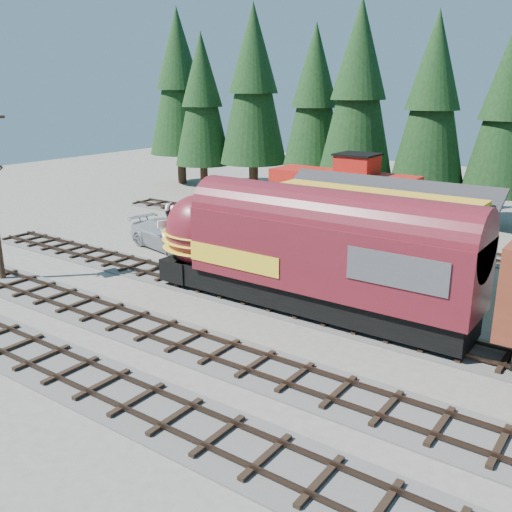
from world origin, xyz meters
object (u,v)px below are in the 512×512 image
Objects in this scene: depot at (369,226)px; caboose at (343,198)px; pickup_truck_b at (168,235)px; locomotive at (295,256)px; pickup_truck_a at (222,240)px.

caboose reaches higher than depot.
locomotive is at bearing -97.67° from pickup_truck_b.
locomotive reaches higher than pickup_truck_a.
caboose reaches higher than locomotive.
locomotive is at bearing -71.52° from caboose.
pickup_truck_b is at bearing 111.20° from pickup_truck_a.
pickup_truck_b is (-12.41, 4.15, -1.75)m from locomotive.
depot is at bearing -69.12° from pickup_truck_b.
pickup_truck_a is 3.92m from pickup_truck_b.
pickup_truck_b is (-3.77, -1.06, -0.01)m from pickup_truck_a.
pickup_truck_b is (-7.73, -9.85, -1.79)m from caboose.
pickup_truck_a is (-8.64, 5.21, -1.74)m from locomotive.
pickup_truck_a is at bearing -63.57° from pickup_truck_b.
caboose is at bearing 108.48° from locomotive.
depot is 9.30m from caboose.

